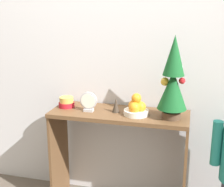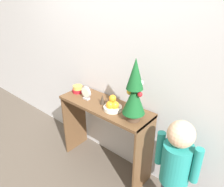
{
  "view_description": "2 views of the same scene",
  "coord_description": "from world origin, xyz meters",
  "views": [
    {
      "loc": [
        0.5,
        -1.95,
        1.55
      ],
      "look_at": [
        -0.06,
        0.2,
        0.94
      ],
      "focal_mm": 50.0,
      "sensor_mm": 36.0,
      "label": 1
    },
    {
      "loc": [
        1.32,
        -1.26,
        1.89
      ],
      "look_at": [
        0.07,
        0.22,
        0.94
      ],
      "focal_mm": 35.0,
      "sensor_mm": 36.0,
      "label": 2
    }
  ],
  "objects": [
    {
      "name": "child_figure",
      "position": [
        0.85,
        0.1,
        0.61
      ],
      "size": [
        0.38,
        0.24,
        0.99
      ],
      "color": "#38384C",
      "rests_on": "ground_plane"
    },
    {
      "name": "desk_clock",
      "position": [
        -0.23,
        0.14,
        0.88
      ],
      "size": [
        0.13,
        0.04,
        0.15
      ],
      "color": "#B2B2B7",
      "rests_on": "console_table"
    },
    {
      "name": "back_wall",
      "position": [
        0.0,
        0.41,
        1.25
      ],
      "size": [
        7.0,
        0.05,
        2.5
      ],
      "primitive_type": "cube",
      "color": "silver",
      "rests_on": "ground_plane"
    },
    {
      "name": "figurine",
      "position": [
        -0.02,
        0.18,
        0.86
      ],
      "size": [
        0.05,
        0.05,
        0.11
      ],
      "color": "#382D23",
      "rests_on": "console_table"
    },
    {
      "name": "singing_bowl",
      "position": [
        -0.43,
        0.2,
        0.84
      ],
      "size": [
        0.12,
        0.12,
        0.08
      ],
      "color": "#AD1923",
      "rests_on": "console_table"
    },
    {
      "name": "mini_tree",
      "position": [
        0.38,
        0.15,
        1.08
      ],
      "size": [
        0.2,
        0.2,
        0.58
      ],
      "color": "#4C3828",
      "rests_on": "console_table"
    },
    {
      "name": "console_table",
      "position": [
        0.0,
        0.18,
        0.6
      ],
      "size": [
        1.03,
        0.37,
        0.8
      ],
      "color": "brown",
      "rests_on": "ground_plane"
    },
    {
      "name": "ground_plane",
      "position": [
        0.0,
        0.0,
        0.0
      ],
      "size": [
        12.0,
        12.0,
        0.0
      ],
      "primitive_type": "plane",
      "color": "brown"
    },
    {
      "name": "fruit_bowl",
      "position": [
        0.13,
        0.15,
        0.86
      ],
      "size": [
        0.18,
        0.18,
        0.16
      ],
      "color": "silver",
      "rests_on": "console_table"
    }
  ]
}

